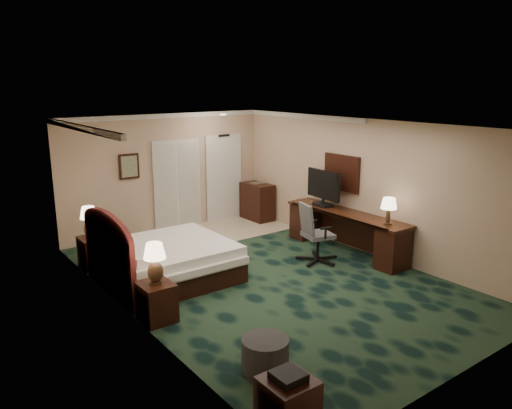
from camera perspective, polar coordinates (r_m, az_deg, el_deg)
floor at (r=8.96m, az=1.09°, el=-8.40°), size 5.00×7.50×0.00m
ceiling at (r=8.32m, az=1.18°, el=9.08°), size 5.00×7.50×0.00m
wall_back at (r=11.66m, az=-10.23°, el=3.56°), size 5.00×0.00×2.70m
wall_front at (r=6.15m, az=23.20°, el=-6.74°), size 5.00×0.00×2.70m
wall_left at (r=7.33m, az=-14.53°, el=-2.79°), size 0.00×7.50×2.70m
wall_right at (r=10.22m, az=12.30°, el=2.01°), size 0.00×7.50×2.70m
crown_molding at (r=8.32m, az=1.18°, el=8.73°), size 5.00×7.50×0.10m
tile_patch at (r=11.68m, az=-4.12°, el=-3.02°), size 3.20×1.70×0.01m
headboard at (r=8.44m, az=-16.49°, el=-5.35°), size 0.12×2.00×1.40m
entry_door at (r=12.45m, az=-3.72°, el=2.99°), size 1.02×0.06×2.18m
closet_doors at (r=11.80m, az=-8.99°, el=2.24°), size 1.20×0.06×2.10m
wall_art at (r=11.22m, az=-14.31°, el=4.24°), size 0.45×0.06×0.55m
wall_mirror at (r=10.55m, az=9.76°, el=3.60°), size 0.05×0.95×0.75m
bed at (r=8.94m, az=-9.88°, el=-6.42°), size 2.05×1.90×0.65m
nightstand_near at (r=7.52m, az=-11.31°, el=-10.84°), size 0.46×0.53×0.57m
nightstand_far at (r=9.84m, az=-18.04°, el=-5.22°), size 0.47×0.53×0.58m
lamp_near at (r=7.30m, az=-11.47°, el=-6.60°), size 0.39×0.39×0.60m
lamp_far at (r=9.69m, az=-18.53°, el=-1.93°), size 0.39×0.39×0.59m
bed_bench at (r=9.60m, az=-4.14°, el=-5.60°), size 0.52×1.22×0.40m
ottoman at (r=6.26m, az=1.06°, el=-16.78°), size 0.67×0.67×0.41m
side_table at (r=5.38m, az=3.66°, el=-21.74°), size 0.50×0.50×0.54m
desk at (r=10.31m, az=10.17°, el=-3.13°), size 0.62×2.90×0.84m
tv at (r=10.56m, az=7.71°, el=1.85°), size 0.16×0.99×0.76m
desk_lamp at (r=9.44m, az=14.90°, el=-0.72°), size 0.30×0.30×0.51m
desk_chair at (r=9.64m, az=7.12°, el=-3.18°), size 0.82×0.79×1.17m
minibar at (r=12.52m, az=0.15°, el=0.33°), size 0.49×0.87×0.92m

